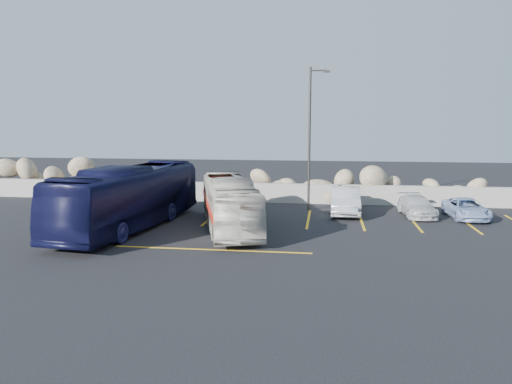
# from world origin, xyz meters

# --- Properties ---
(ground) EXTENTS (90.00, 90.00, 0.00)m
(ground) POSITION_xyz_m (0.00, 0.00, 0.00)
(ground) COLOR black
(ground) RESTS_ON ground
(seawall) EXTENTS (60.00, 0.40, 1.20)m
(seawall) POSITION_xyz_m (0.00, 12.00, 0.60)
(seawall) COLOR gray
(seawall) RESTS_ON ground
(riprap_pile) EXTENTS (54.00, 2.80, 2.60)m
(riprap_pile) POSITION_xyz_m (0.00, 13.20, 1.30)
(riprap_pile) COLOR #8A775A
(riprap_pile) RESTS_ON ground
(parking_lines) EXTENTS (18.16, 9.36, 0.01)m
(parking_lines) POSITION_xyz_m (4.64, 5.57, 0.01)
(parking_lines) COLOR gold
(parking_lines) RESTS_ON ground
(lamppost) EXTENTS (1.14, 0.18, 8.00)m
(lamppost) POSITION_xyz_m (2.56, 9.50, 4.30)
(lamppost) COLOR #302D2B
(lamppost) RESTS_ON ground
(vintage_bus) EXTENTS (4.44, 8.91, 2.42)m
(vintage_bus) POSITION_xyz_m (-1.02, 4.14, 1.21)
(vintage_bus) COLOR beige
(vintage_bus) RESTS_ON ground
(tour_coach) EXTENTS (3.76, 10.94, 2.99)m
(tour_coach) POSITION_xyz_m (-5.73, 3.58, 1.49)
(tour_coach) COLOR black
(tour_coach) RESTS_ON ground
(car_b) EXTENTS (1.60, 4.41, 1.44)m
(car_b) POSITION_xyz_m (4.55, 8.72, 0.72)
(car_b) COLOR silver
(car_b) RESTS_ON ground
(car_c) EXTENTS (1.82, 3.81, 1.07)m
(car_c) POSITION_xyz_m (8.32, 8.64, 0.54)
(car_c) COLOR beige
(car_c) RESTS_ON ground
(car_d) EXTENTS (1.90, 3.82, 1.04)m
(car_d) POSITION_xyz_m (10.77, 8.32, 0.52)
(car_d) COLOR #96ADD5
(car_d) RESTS_ON ground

